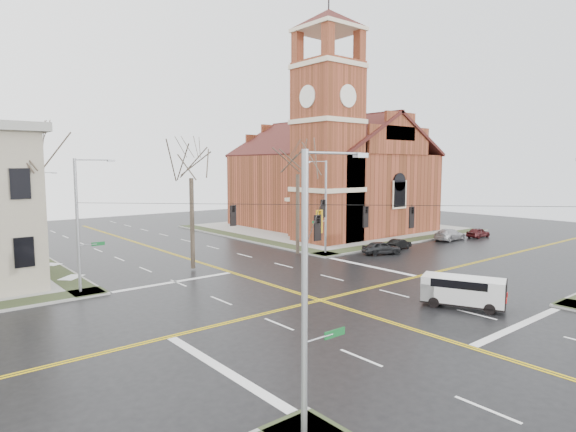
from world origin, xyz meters
TOP-DOWN VIEW (x-y plane):
  - ground at (0.00, 0.00)m, footprint 120.00×120.00m
  - sidewalks at (0.00, 0.00)m, footprint 80.00×80.00m
  - road_markings at (0.00, 0.00)m, footprint 100.00×100.00m
  - church at (24.76, 24.78)m, footprint 24.28×27.48m
  - signal_pole_ne at (11.32, 11.50)m, footprint 2.75×0.22m
  - signal_pole_nw at (-11.32, 11.50)m, footprint 2.75×0.22m
  - signal_pole_sw at (-11.32, -11.50)m, footprint 2.75×0.22m
  - span_wires at (0.00, 0.00)m, footprint 23.02×23.02m
  - traffic_signals at (-0.00, -0.67)m, footprint 8.21×8.26m
  - streetlight_north_a at (-10.65, 28.00)m, footprint 2.30×0.20m
  - cargo_van at (5.63, -6.49)m, footprint 3.73×5.19m
  - parked_car_a at (15.73, 8.00)m, footprint 4.09×2.91m
  - parked_car_b at (19.43, 8.72)m, footprint 3.39×1.52m
  - parked_car_c at (28.89, 8.75)m, footprint 4.70×2.05m
  - parked_car_d at (33.45, 7.75)m, footprint 3.55×1.47m
  - tree_nw_far at (-13.36, 14.20)m, footprint 4.00×4.00m
  - tree_nw_near at (-1.98, 13.34)m, footprint 4.00×4.00m
  - tree_ne at (9.20, 13.00)m, footprint 4.00×4.00m

SIDE VIEW (x-z plane):
  - ground at x=0.00m, z-range 0.00..0.00m
  - road_markings at x=0.00m, z-range 0.00..0.01m
  - sidewalks at x=0.00m, z-range -0.01..0.16m
  - parked_car_b at x=19.43m, z-range 0.00..1.08m
  - parked_car_d at x=33.45m, z-range 0.00..1.20m
  - parked_car_a at x=15.73m, z-range 0.00..1.29m
  - parked_car_c at x=28.89m, z-range 0.00..1.35m
  - cargo_van at x=5.63m, z-range 0.17..2.02m
  - streetlight_north_a at x=-10.65m, z-range 0.47..8.47m
  - signal_pole_ne at x=11.32m, z-range 0.45..9.45m
  - signal_pole_nw at x=-11.32m, z-range 0.45..9.45m
  - signal_pole_sw at x=-11.32m, z-range 0.45..9.45m
  - traffic_signals at x=0.00m, z-range 4.80..6.10m
  - span_wires at x=0.00m, z-range 6.18..6.22m
  - tree_nw_near at x=-1.98m, z-range 2.52..13.76m
  - tree_ne at x=9.20m, z-range 2.58..14.10m
  - church at x=24.76m, z-range -5.32..22.18m
  - tree_nw_far at x=-13.36m, z-range 2.75..15.06m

